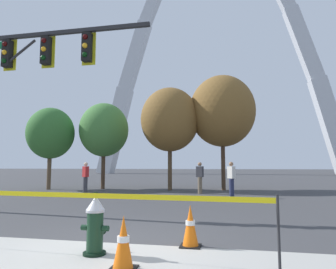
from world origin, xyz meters
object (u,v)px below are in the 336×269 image
pedestrian_standing_center (85,177)px  traffic_signal_gantry (16,77)px  fire_hydrant (95,225)px  traffic_cone_by_hydrant (123,243)px  pedestrian_walking_left (231,179)px  pedestrian_walking_right (200,177)px  traffic_cone_mid_sidewalk (190,226)px  monument_arch (215,57)px

pedestrian_standing_center → traffic_signal_gantry: bearing=-85.2°
fire_hydrant → traffic_cone_by_hydrant: size_ratio=1.36×
pedestrian_walking_left → pedestrian_walking_right: size_ratio=1.00×
traffic_cone_mid_sidewalk → pedestrian_walking_right: pedestrian_walking_right is taller
traffic_cone_by_hydrant → traffic_cone_mid_sidewalk: bearing=60.7°
traffic_signal_gantry → pedestrian_walking_right: size_ratio=4.04×
traffic_cone_mid_sidewalk → traffic_signal_gantry: size_ratio=0.11×
traffic_cone_by_hydrant → pedestrian_walking_right: 11.42m
fire_hydrant → traffic_cone_mid_sidewalk: bearing=28.1°
traffic_cone_by_hydrant → monument_arch: 52.48m
fire_hydrant → traffic_signal_gantry: bearing=141.1°
traffic_cone_by_hydrant → pedestrian_walking_right: pedestrian_walking_right is taller
fire_hydrant → traffic_cone_mid_sidewalk: 1.64m
traffic_cone_by_hydrant → traffic_cone_mid_sidewalk: 1.55m
fire_hydrant → traffic_cone_by_hydrant: (0.68, -0.58, -0.11)m
traffic_signal_gantry → monument_arch: size_ratio=0.13×
traffic_cone_by_hydrant → pedestrian_walking_left: (1.55, 10.01, 0.46)m
pedestrian_walking_left → pedestrian_standing_center: size_ratio=1.00×
monument_arch → fire_hydrant: bearing=-90.1°
traffic_cone_mid_sidewalk → pedestrian_walking_right: 10.10m
fire_hydrant → pedestrian_walking_right: 10.85m
monument_arch → pedestrian_standing_center: size_ratio=29.92×
fire_hydrant → traffic_signal_gantry: traffic_signal_gantry is taller
pedestrian_standing_center → traffic_cone_by_hydrant: bearing=-61.0°
monument_arch → pedestrian_walking_left: (2.14, -38.40, -19.81)m
monument_arch → pedestrian_walking_right: size_ratio=29.92×
traffic_cone_by_hydrant → traffic_signal_gantry: size_ratio=0.11×
monument_arch → pedestrian_walking_left: bearing=-86.8°
pedestrian_standing_center → pedestrian_walking_right: bearing=10.4°
pedestrian_standing_center → pedestrian_walking_right: (5.74, 1.05, 0.00)m
traffic_cone_mid_sidewalk → pedestrian_standing_center: pedestrian_standing_center is taller
monument_arch → pedestrian_standing_center: 43.21m
traffic_cone_mid_sidewalk → pedestrian_walking_right: size_ratio=0.46×
pedestrian_walking_left → traffic_cone_mid_sidewalk: bearing=-95.2°
traffic_cone_mid_sidewalk → monument_arch: bearing=91.6°
traffic_cone_by_hydrant → monument_arch: monument_arch is taller
traffic_cone_mid_sidewalk → traffic_signal_gantry: bearing=154.1°
fire_hydrant → traffic_signal_gantry: (-4.55, 3.67, 3.80)m
traffic_cone_mid_sidewalk → pedestrian_walking_left: 8.71m
traffic_cone_mid_sidewalk → pedestrian_walking_left: pedestrian_walking_left is taller
traffic_cone_mid_sidewalk → pedestrian_standing_center: bearing=125.8°
fire_hydrant → monument_arch: (0.09, 47.83, 20.16)m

